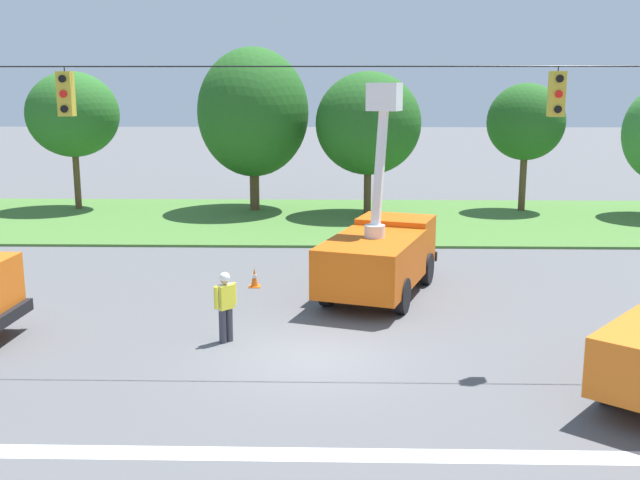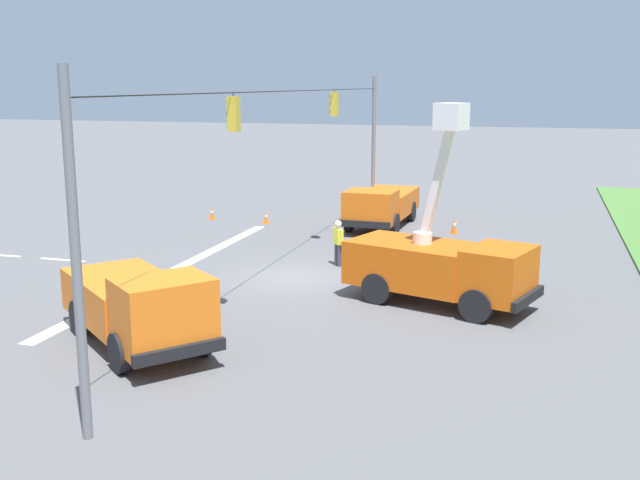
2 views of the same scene
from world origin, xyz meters
name	(u,v)px [view 2 (image 2 of 2)]	position (x,y,z in m)	size (l,w,h in m)	color
ground_plane	(295,277)	(0.00, 0.00, 0.00)	(200.00, 200.00, 0.00)	#565659
lane_markings	(142,266)	(0.00, -6.17, 0.00)	(17.60, 15.25, 0.01)	silver
signal_gantry	(294,160)	(-0.01, 0.00, 4.25)	(26.20, 0.33, 7.20)	slate
utility_truck_bucket_lift	(441,263)	(1.87, 5.44, 1.34)	(4.09, 6.31, 6.28)	#D6560F
utility_truck_support_near	(381,205)	(-10.46, 0.98, 1.09)	(6.63, 2.66, 2.03)	orange
utility_truck_support_far	(139,305)	(8.02, -1.67, 1.15)	(5.52, 5.97, 2.24)	orange
road_worker	(338,240)	(-2.14, 1.05, 1.00)	(0.49, 0.49, 1.77)	#383842
traffic_cone_foreground_left	(454,226)	(-9.77, 4.60, 0.37)	(0.36, 0.36, 0.75)	orange
traffic_cone_foreground_right	(475,268)	(-2.01, 6.20, 0.29)	(0.36, 0.36, 0.61)	orange
traffic_cone_mid_left	(266,217)	(-9.78, -4.74, 0.30)	(0.36, 0.36, 0.63)	orange
traffic_cone_mid_right	(212,213)	(-10.04, -7.80, 0.32)	(0.36, 0.36, 0.65)	orange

